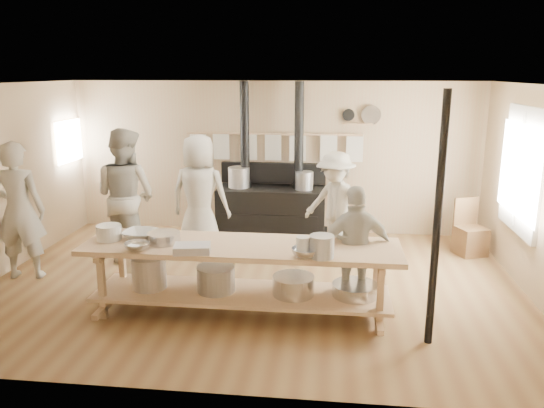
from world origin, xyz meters
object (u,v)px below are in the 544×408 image
Objects in this scene: prep_table at (241,272)px; cook_left at (126,196)px; cook_by_window at (335,204)px; cook_right at (356,250)px; roasting_pan at (192,249)px; chair at (470,238)px; cook_far_left at (19,211)px; stove at (271,207)px; cook_center at (200,196)px.

prep_table is 1.82× the size of cook_left.
cook_by_window is at bearing -151.44° from cook_left.
cook_by_window is (-0.23, 1.95, 0.05)m from cook_right.
roasting_pan reaches higher than prep_table.
prep_table is at bearing 158.68° from cook_left.
cook_by_window is 1.86× the size of chair.
cook_right is 0.94× the size of cook_by_window.
cook_by_window is (4.22, 1.39, -0.14)m from cook_far_left.
chair is at bearing 40.35° from cook_by_window.
cook_center is at bearing -133.12° from stove.
stove is 3.40m from roasting_pan.
cook_left is 2.29× the size of chair.
cook_far_left is 4.44m from cook_by_window.
prep_table is 1.35m from cook_right.
cook_center reaches higher than prep_table.
cook_right is at bearing -150.56° from chair.
prep_table is at bearing 35.07° from roasting_pan.
prep_table is 4.17× the size of chair.
cook_far_left is (-3.14, -2.23, 0.42)m from stove.
chair is at bearing -174.00° from cook_far_left.
stove is 6.73× the size of roasting_pan.
cook_left is 2.46m from roasting_pan.
stove is 2.47m from cook_left.
cook_right is at bearing 17.76° from roasting_pan.
cook_right reaches higher than chair.
cook_left is at bearing -153.69° from cook_far_left.
cook_center reaches higher than chair.
cook_left reaches higher than cook_by_window.
cook_center is (2.18, 1.19, -0.01)m from cook_far_left.
cook_by_window reaches higher than cook_right.
cook_right is at bearing 10.38° from prep_table.
prep_table is at bearing -2.13° from cook_right.
roasting_pan is (0.50, -2.31, -0.03)m from cook_center.
cook_right is 1.87m from roasting_pan.
cook_by_window is at bearing -170.48° from cook_far_left.
cook_by_window is (2.04, 0.20, -0.13)m from cook_center.
cook_by_window is at bearing -167.38° from cook_center.
chair reaches higher than prep_table.
roasting_pan is at bearing 5.25° from cook_right.
cook_by_window is at bearing 58.46° from roasting_pan.
cook_by_window is at bearing -37.81° from stove.
cook_far_left is at bearing -128.65° from cook_by_window.
cook_left is 3.57m from cook_right.
cook_left reaches higher than cook_far_left.
stove is 1.39m from cook_by_window.
cook_right is (1.31, 0.24, 0.23)m from prep_table.
cook_left is 3.11m from cook_by_window.
cook_by_window is at bearing -95.64° from cook_right.
cook_far_left is 1.43m from cook_left.
cook_right is 1.96m from cook_by_window.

